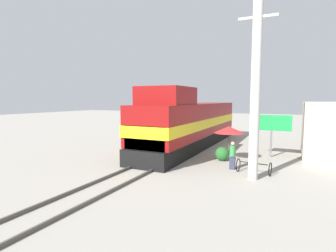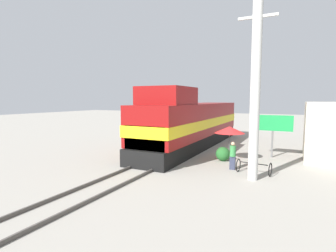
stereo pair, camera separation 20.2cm
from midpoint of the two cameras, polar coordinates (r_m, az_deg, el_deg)
The scene contains 10 objects.
ground_plane at distance 17.53m, azimuth -0.96°, elevation -7.20°, with size 120.00×120.00×0.00m, color gray.
rail_near at distance 17.84m, azimuth -3.04°, elevation -6.73°, with size 0.08×28.96×0.15m, color #4C4742.
rail_far at distance 17.21m, azimuth 1.19°, elevation -7.19°, with size 0.08×28.96×0.15m, color #4C4742.
locomotive at distance 21.46m, azimuth 4.65°, elevation 0.53°, with size 3.18×16.50×4.76m.
utility_pole at distance 13.30m, azimuth 18.11°, elevation 7.72°, with size 1.80×0.47×8.83m.
vendor_umbrella at distance 17.08m, azimuth 12.80°, elevation -0.79°, with size 1.89×1.89×2.24m.
billboard_sign at distance 19.13m, azimuth 21.36°, elevation 0.17°, with size 2.52×0.12×2.88m.
shrub_cluster at distance 17.32m, azimuth 11.41°, elevation -5.94°, with size 0.91×0.91×0.91m, color #236028.
person_bystander at distance 15.27m, azimuth 13.50°, elevation -6.06°, with size 0.34×0.34×1.58m.
bicycle at distance 14.79m, azimuth 17.76°, elevation -8.47°, with size 1.80×0.92×0.72m.
Camera 1 is at (7.58, -15.31, 3.95)m, focal length 28.00 mm.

